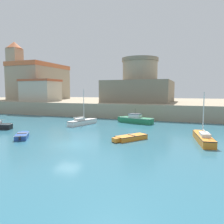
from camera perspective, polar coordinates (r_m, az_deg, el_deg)
ground_plane at (r=22.63m, az=-11.54°, el=-8.21°), size 200.00×200.00×0.00m
quay_seawall at (r=60.43m, az=9.20°, el=1.71°), size 120.00×40.00×2.85m
dinghy_orange_0 at (r=24.00m, az=4.87°, el=-6.63°), size 3.25×4.02×0.60m
sailboat_orange_1 at (r=24.84m, az=22.73°, el=-6.20°), size 2.13×6.74×5.23m
dinghy_blue_2 at (r=26.72m, az=-22.42°, el=-5.72°), size 2.61×3.22×0.65m
motorboat_green_3 at (r=36.59m, az=6.16°, el=-1.95°), size 6.37×3.10×2.48m
sailboat_white_4 at (r=34.89m, az=-7.71°, el=-2.54°), size 2.62×6.04×5.59m
church at (r=70.55m, az=-18.92°, el=7.83°), size 14.78×17.05×17.20m
fortress at (r=51.32m, az=7.27°, el=6.49°), size 14.44×14.44×10.00m
harbor_shed_far_end at (r=57.37m, az=-18.16°, el=5.44°), size 8.90×6.25×5.36m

